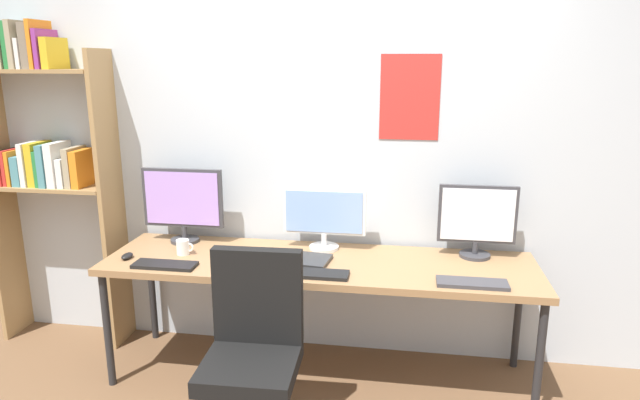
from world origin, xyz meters
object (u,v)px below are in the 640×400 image
object	(u,v)px
monitor_right	(477,219)
keyboard_left	(165,265)
coffee_mug	(183,247)
keyboard_center	(312,274)
laptop_closed	(301,260)
computer_mouse	(127,256)
keyboard_right	(472,283)
bookshelf	(43,148)
monitor_center	(324,216)
desk	(319,268)
monitor_left	(183,202)
office_chair	(253,374)

from	to	relation	value
monitor_right	keyboard_left	size ratio (longest dim) A/B	1.26
coffee_mug	keyboard_center	bearing A→B (deg)	-14.56
laptop_closed	keyboard_center	bearing A→B (deg)	-57.40
computer_mouse	coffee_mug	xyz separation A→B (m)	(0.30, 0.12, 0.03)
computer_mouse	keyboard_right	bearing A→B (deg)	-2.60
keyboard_left	keyboard_center	world-z (taller)	same
bookshelf	computer_mouse	distance (m)	0.99
monitor_center	keyboard_left	xyz separation A→B (m)	(-0.84, -0.44, -0.20)
desk	computer_mouse	distance (m)	1.12
monitor_right	keyboard_left	xyz separation A→B (m)	(-1.74, -0.44, -0.22)
keyboard_left	keyboard_center	xyz separation A→B (m)	(0.84, 0.00, 0.00)
computer_mouse	keyboard_center	bearing A→B (deg)	-4.55
monitor_center	laptop_closed	size ratio (longest dim) A/B	1.59
monitor_left	keyboard_right	distance (m)	1.81
monitor_right	coffee_mug	xyz separation A→B (m)	(-1.72, -0.23, -0.19)
laptop_closed	coffee_mug	xyz separation A→B (m)	(-0.72, 0.01, 0.03)
coffee_mug	desk	bearing A→B (deg)	1.27
laptop_closed	coffee_mug	size ratio (longest dim) A/B	3.02
monitor_left	keyboard_left	bearing A→B (deg)	-82.28
keyboard_left	keyboard_center	bearing A→B (deg)	0.00
desk	computer_mouse	world-z (taller)	computer_mouse
computer_mouse	laptop_closed	world-z (taller)	computer_mouse
monitor_center	coffee_mug	size ratio (longest dim) A/B	4.79
bookshelf	keyboard_center	bearing A→B (deg)	-14.11
bookshelf	monitor_left	distance (m)	0.99
monitor_center	computer_mouse	size ratio (longest dim) A/B	5.29
bookshelf	coffee_mug	bearing A→B (deg)	-13.75
desk	laptop_closed	distance (m)	0.12
desk	computer_mouse	bearing A→B (deg)	-172.75
office_chair	computer_mouse	bearing A→B (deg)	148.94
monitor_center	coffee_mug	xyz separation A→B (m)	(-0.82, -0.23, -0.16)
office_chair	monitor_right	world-z (taller)	monitor_right
monitor_left	keyboard_right	size ratio (longest dim) A/B	1.42
computer_mouse	coffee_mug	bearing A→B (deg)	22.59
bookshelf	keyboard_left	bearing A→B (deg)	-24.90
desk	bookshelf	xyz separation A→B (m)	(-1.83, 0.23, 0.63)
computer_mouse	laptop_closed	bearing A→B (deg)	6.29
monitor_right	coffee_mug	size ratio (longest dim) A/B	4.22
monitor_center	keyboard_center	xyz separation A→B (m)	(0.00, -0.44, -0.20)
office_chair	keyboard_center	size ratio (longest dim) A/B	2.49
office_chair	monitor_center	world-z (taller)	monitor_center
keyboard_center	coffee_mug	bearing A→B (deg)	165.44
monitor_left	laptop_closed	size ratio (longest dim) A/B	1.62
monitor_right	laptop_closed	distance (m)	1.05
monitor_center	keyboard_right	size ratio (longest dim) A/B	1.40
keyboard_center	keyboard_right	bearing A→B (deg)	0.00
keyboard_left	office_chair	bearing A→B (deg)	-35.82
monitor_right	computer_mouse	world-z (taller)	monitor_right
keyboard_center	laptop_closed	world-z (taller)	laptop_closed
keyboard_center	computer_mouse	bearing A→B (deg)	175.45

